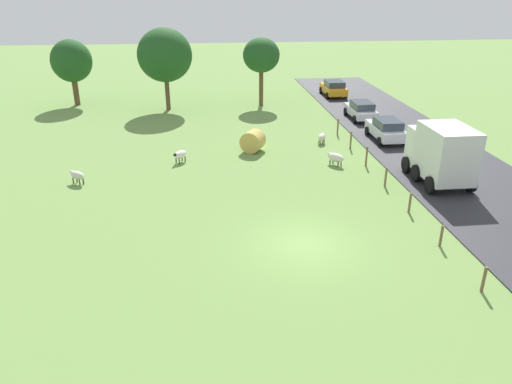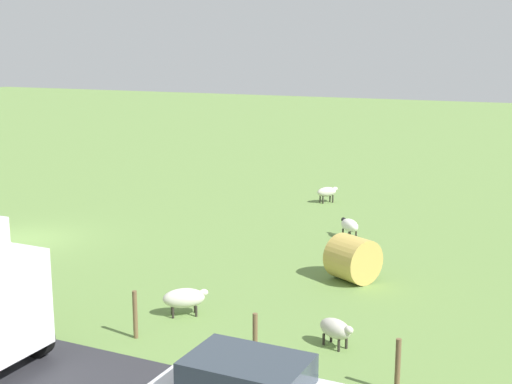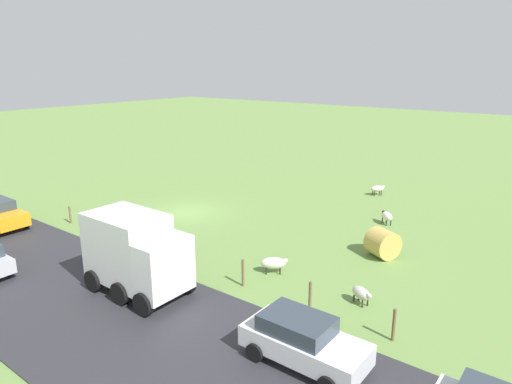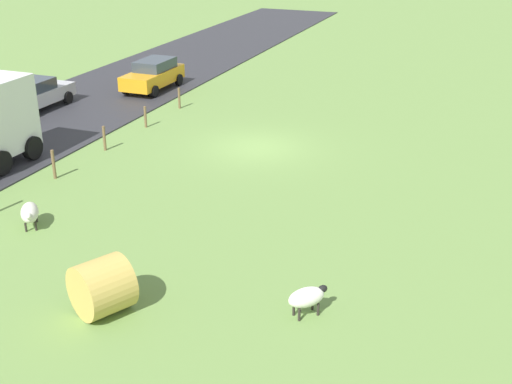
{
  "view_description": "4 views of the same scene",
  "coord_description": "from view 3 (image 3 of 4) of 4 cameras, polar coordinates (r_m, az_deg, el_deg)",
  "views": [
    {
      "loc": [
        -4.17,
        -18.41,
        10.63
      ],
      "look_at": [
        -1.71,
        4.1,
        0.87
      ],
      "focal_mm": 33.98,
      "sensor_mm": 36.0,
      "label": 1
    },
    {
      "loc": [
        20.09,
        19.81,
        7.43
      ],
      "look_at": [
        -5.72,
        7.41,
        1.52
      ],
      "focal_mm": 49.72,
      "sensor_mm": 36.0,
      "label": 2
    },
    {
      "loc": [
        20.23,
        21.19,
        9.53
      ],
      "look_at": [
        -4.42,
        2.39,
        0.84
      ],
      "focal_mm": 32.08,
      "sensor_mm": 36.0,
      "label": 3
    },
    {
      "loc": [
        -9.78,
        25.14,
        9.53
      ],
      "look_at": [
        -2.52,
        6.52,
        0.92
      ],
      "focal_mm": 46.4,
      "sensor_mm": 36.0,
      "label": 4
    }
  ],
  "objects": [
    {
      "name": "ground_plane",
      "position": [
        30.81,
        -8.55,
        -2.53
      ],
      "size": [
        160.0,
        160.0,
        0.0
      ],
      "primitive_type": "plane",
      "color": "#6B8E47"
    },
    {
      "name": "road_strip",
      "position": [
        25.0,
        -27.02,
        -8.49
      ],
      "size": [
        8.0,
        80.0,
        0.06
      ],
      "primitive_type": "cube",
      "color": "#2D2D33",
      "rests_on": "ground_plane"
    },
    {
      "name": "sheep_0",
      "position": [
        35.44,
        14.92,
        0.41
      ],
      "size": [
        1.09,
        1.0,
        0.77
      ],
      "color": "beige",
      "rests_on": "ground_plane"
    },
    {
      "name": "sheep_1",
      "position": [
        29.24,
        15.99,
        -2.91
      ],
      "size": [
        1.04,
        1.08,
        0.78
      ],
      "color": "white",
      "rests_on": "ground_plane"
    },
    {
      "name": "sheep_2",
      "position": [
        19.64,
        13.01,
        -12.22
      ],
      "size": [
        0.85,
        1.11,
        0.73
      ],
      "color": "beige",
      "rests_on": "ground_plane"
    },
    {
      "name": "sheep_3",
      "position": [
        21.77,
        2.2,
        -8.84
      ],
      "size": [
        1.15,
        1.28,
        0.79
      ],
      "color": "silver",
      "rests_on": "ground_plane"
    },
    {
      "name": "hay_bale_0",
      "position": [
        24.3,
        15.51,
        -6.17
      ],
      "size": [
        1.88,
        1.79,
        1.46
      ],
      "primitive_type": "cylinder",
      "rotation": [
        1.57,
        0.0,
        2.66
      ],
      "color": "tan",
      "rests_on": "ground_plane"
    },
    {
      "name": "fence_post_0",
      "position": [
        30.54,
        -22.17,
        -2.66
      ],
      "size": [
        0.12,
        0.12,
        1.08
      ],
      "primitive_type": "cylinder",
      "color": "brown",
      "rests_on": "ground_plane"
    },
    {
      "name": "fence_post_1",
      "position": [
        27.75,
        -18.49,
        -4.16
      ],
      "size": [
        0.12,
        0.12,
        1.01
      ],
      "primitive_type": "cylinder",
      "color": "brown",
      "rests_on": "ground_plane"
    },
    {
      "name": "fence_post_2",
      "position": [
        25.11,
        -14.01,
        -5.82
      ],
      "size": [
        0.12,
        0.12,
        1.07
      ],
      "primitive_type": "cylinder",
      "color": "brown",
      "rests_on": "ground_plane"
    },
    {
      "name": "fence_post_3",
      "position": [
        22.67,
        -8.48,
        -7.79
      ],
      "size": [
        0.12,
        0.12,
        1.15
      ],
      "primitive_type": "cylinder",
      "color": "brown",
      "rests_on": "ground_plane"
    },
    {
      "name": "fence_post_4",
      "position": [
        20.51,
        -1.64,
        -10.03
      ],
      "size": [
        0.12,
        0.12,
        1.28
      ],
      "primitive_type": "cylinder",
      "color": "brown",
      "rests_on": "ground_plane"
    },
    {
      "name": "fence_post_5",
      "position": [
        18.78,
        6.76,
        -12.77
      ],
      "size": [
        0.12,
        0.12,
        1.25
      ],
      "primitive_type": "cylinder",
      "color": "brown",
      "rests_on": "ground_plane"
    },
    {
      "name": "fence_post_6",
      "position": [
        17.55,
        16.81,
        -15.57
      ],
      "size": [
        0.12,
        0.12,
        1.26
      ],
      "primitive_type": "cylinder",
      "color": "brown",
      "rests_on": "ground_plane"
    },
    {
      "name": "truck_0",
      "position": [
        20.13,
        -14.78,
        -7.29
      ],
      "size": [
        2.62,
        4.57,
        3.4
      ],
      "color": "white",
      "rests_on": "road_strip"
    },
    {
      "name": "car_2",
      "position": [
        15.69,
        5.84,
        -17.85
      ],
      "size": [
        2.0,
        4.15,
        1.6
      ],
      "color": "silver",
      "rests_on": "road_strip"
    }
  ]
}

